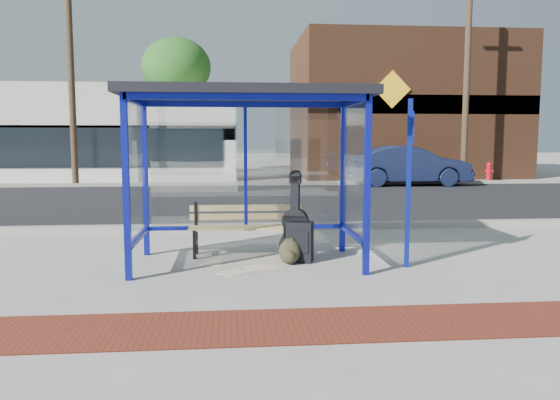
{
  "coord_description": "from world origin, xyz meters",
  "views": [
    {
      "loc": [
        -0.23,
        -7.52,
        1.75
      ],
      "look_at": [
        0.47,
        0.2,
        0.88
      ],
      "focal_mm": 35.0,
      "sensor_mm": 36.0,
      "label": 1
    }
  ],
  "objects": [
    {
      "name": "sign_post",
      "position": [
        2.17,
        -0.38,
        1.28
      ],
      "size": [
        0.14,
        0.28,
        2.28
      ],
      "rotation": [
        0.0,
        0.0,
        -0.33
      ],
      "color": "navy",
      "rests_on": "ground"
    },
    {
      "name": "far_sidewalk",
      "position": [
        0.0,
        15.0,
        0.0
      ],
      "size": [
        60.0,
        4.0,
        0.01
      ],
      "primitive_type": "cube",
      "color": "#B2ADA0",
      "rests_on": "ground"
    },
    {
      "name": "bench",
      "position": [
        0.0,
        0.61,
        0.46
      ],
      "size": [
        1.71,
        0.44,
        0.81
      ],
      "rotation": [
        0.0,
        0.0,
        -0.01
      ],
      "color": "black",
      "rests_on": "ground"
    },
    {
      "name": "street_asphalt",
      "position": [
        0.0,
        8.0,
        0.0
      ],
      "size": [
        60.0,
        10.0,
        0.0
      ],
      "primitive_type": "cube",
      "color": "black",
      "rests_on": "ground"
    },
    {
      "name": "newspaper_c",
      "position": [
        0.18,
        -0.24,
        0.0
      ],
      "size": [
        0.46,
        0.4,
        0.01
      ],
      "primitive_type": "cube",
      "rotation": [
        0.0,
        0.0,
        0.24
      ],
      "color": "white",
      "rests_on": "ground"
    },
    {
      "name": "tree_right",
      "position": [
        12.5,
        22.0,
        5.45
      ],
      "size": [
        3.6,
        3.6,
        7.03
      ],
      "color": "#4C3826",
      "rests_on": "ground"
    },
    {
      "name": "utility_pole_west",
      "position": [
        -6.0,
        13.4,
        4.11
      ],
      "size": [
        1.6,
        0.24,
        8.0
      ],
      "color": "#4C3826",
      "rests_on": "ground"
    },
    {
      "name": "backpack",
      "position": [
        0.58,
        -0.07,
        0.17
      ],
      "size": [
        0.33,
        0.31,
        0.36
      ],
      "rotation": [
        0.0,
        0.0,
        -0.16
      ],
      "color": "#2E2D19",
      "rests_on": "ground"
    },
    {
      "name": "curb_far",
      "position": [
        0.0,
        13.1,
        0.06
      ],
      "size": [
        60.0,
        0.25,
        0.12
      ],
      "primitive_type": "cube",
      "color": "gray",
      "rests_on": "ground"
    },
    {
      "name": "brick_paver_strip",
      "position": [
        0.0,
        -2.6,
        0.01
      ],
      "size": [
        60.0,
        1.0,
        0.01
      ],
      "primitive_type": "cube",
      "color": "maroon",
      "rests_on": "ground"
    },
    {
      "name": "ground",
      "position": [
        0.0,
        0.0,
        0.0
      ],
      "size": [
        120.0,
        120.0,
        0.0
      ],
      "primitive_type": "plane",
      "color": "#B2ADA0",
      "rests_on": "ground"
    },
    {
      "name": "newspaper_b",
      "position": [
        -0.2,
        -0.5,
        0.0
      ],
      "size": [
        0.47,
        0.47,
        0.01
      ],
      "primitive_type": "cube",
      "rotation": [
        0.0,
        0.0,
        0.78
      ],
      "color": "white",
      "rests_on": "ground"
    },
    {
      "name": "fire_hydrant",
      "position": [
        10.42,
        14.12,
        0.43
      ],
      "size": [
        0.36,
        0.24,
        0.8
      ],
      "rotation": [
        0.0,
        0.0,
        -0.41
      ],
      "color": "red",
      "rests_on": "ground"
    },
    {
      "name": "storefront_white",
      "position": [
        -9.0,
        17.99,
        2.0
      ],
      "size": [
        18.0,
        6.04,
        4.0
      ],
      "color": "silver",
      "rests_on": "ground"
    },
    {
      "name": "utility_pole_east",
      "position": [
        9.0,
        13.4,
        4.11
      ],
      "size": [
        1.6,
        0.24,
        8.0
      ],
      "color": "#4C3826",
      "rests_on": "ground"
    },
    {
      "name": "parked_car",
      "position": [
        6.48,
        12.56,
        0.75
      ],
      "size": [
        4.57,
        1.67,
        1.5
      ],
      "primitive_type": "imported",
      "rotation": [
        0.0,
        0.0,
        1.55
      ],
      "color": "#172042",
      "rests_on": "ground"
    },
    {
      "name": "newspaper_a",
      "position": [
        -0.49,
        0.09,
        0.0
      ],
      "size": [
        0.39,
        0.45,
        0.01
      ],
      "primitive_type": "cube",
      "rotation": [
        0.0,
        0.0,
        1.3
      ],
      "color": "white",
      "rests_on": "ground"
    },
    {
      "name": "suitcase",
      "position": [
        0.74,
        0.06,
        0.29
      ],
      "size": [
        0.42,
        0.33,
        0.63
      ],
      "rotation": [
        0.0,
        0.0,
        -0.34
      ],
      "color": "black",
      "rests_on": "ground"
    },
    {
      "name": "storefront_brown",
      "position": [
        8.0,
        18.49,
        3.2
      ],
      "size": [
        10.0,
        7.08,
        6.4
      ],
      "color": "#59331E",
      "rests_on": "ground"
    },
    {
      "name": "guitar_bag",
      "position": [
        0.69,
        0.14,
        0.45
      ],
      "size": [
        0.46,
        0.27,
        1.23
      ],
      "rotation": [
        0.0,
        0.0,
        -0.35
      ],
      "color": "black",
      "rests_on": "ground"
    },
    {
      "name": "tree_mid",
      "position": [
        -3.0,
        22.0,
        5.45
      ],
      "size": [
        3.6,
        3.6,
        7.03
      ],
      "color": "#4C3826",
      "rests_on": "ground"
    },
    {
      "name": "bus_shelter",
      "position": [
        0.0,
        0.07,
        2.07
      ],
      "size": [
        3.3,
        1.8,
        2.42
      ],
      "color": "#0E169F",
      "rests_on": "ground"
    },
    {
      "name": "curb_near",
      "position": [
        0.0,
        2.9,
        0.06
      ],
      "size": [
        60.0,
        0.25,
        0.12
      ],
      "primitive_type": "cube",
      "color": "gray",
      "rests_on": "ground"
    }
  ]
}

